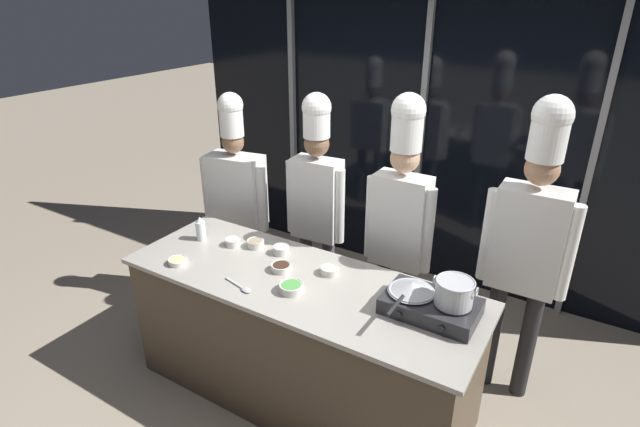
% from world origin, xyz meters
% --- Properties ---
extents(ground_plane, '(24.00, 24.00, 0.00)m').
position_xyz_m(ground_plane, '(0.00, 0.00, 0.00)').
color(ground_plane, gray).
extents(window_wall_back, '(4.83, 0.09, 2.70)m').
position_xyz_m(window_wall_back, '(0.00, 2.00, 1.35)').
color(window_wall_back, black).
rests_on(window_wall_back, ground_plane).
extents(demo_counter, '(2.29, 0.81, 0.92)m').
position_xyz_m(demo_counter, '(0.00, 0.00, 0.46)').
color(demo_counter, '#4C3D2D').
rests_on(demo_counter, ground_plane).
extents(portable_stove, '(0.51, 0.33, 0.10)m').
position_xyz_m(portable_stove, '(0.81, 0.09, 0.97)').
color(portable_stove, '#28282B').
rests_on(portable_stove, demo_counter).
extents(frying_pan, '(0.27, 0.46, 0.05)m').
position_xyz_m(frying_pan, '(0.69, 0.08, 1.05)').
color(frying_pan, '#ADAFB5').
rests_on(frying_pan, portable_stove).
extents(stock_pot, '(0.23, 0.21, 0.14)m').
position_xyz_m(stock_pot, '(0.93, 0.09, 1.10)').
color(stock_pot, '#B7BABF').
rests_on(stock_pot, portable_stove).
extents(squeeze_bottle_clear, '(0.07, 0.07, 0.18)m').
position_xyz_m(squeeze_bottle_clear, '(-0.89, 0.08, 1.01)').
color(squeeze_bottle_clear, white).
rests_on(squeeze_bottle_clear, demo_counter).
extents(prep_bowl_mushrooms, '(0.12, 0.12, 0.05)m').
position_xyz_m(prep_bowl_mushrooms, '(-0.49, 0.20, 0.95)').
color(prep_bowl_mushrooms, silver).
rests_on(prep_bowl_mushrooms, demo_counter).
extents(prep_bowl_garlic, '(0.11, 0.11, 0.05)m').
position_xyz_m(prep_bowl_garlic, '(-0.64, 0.13, 0.95)').
color(prep_bowl_garlic, silver).
rests_on(prep_bowl_garlic, demo_counter).
extents(prep_bowl_ginger, '(0.12, 0.12, 0.04)m').
position_xyz_m(prep_bowl_ginger, '(-0.78, -0.25, 0.95)').
color(prep_bowl_ginger, silver).
rests_on(prep_bowl_ginger, demo_counter).
extents(prep_bowl_scallions, '(0.15, 0.15, 0.05)m').
position_xyz_m(prep_bowl_scallions, '(0.04, -0.13, 0.95)').
color(prep_bowl_scallions, silver).
rests_on(prep_bowl_scallions, demo_counter).
extents(prep_bowl_rice, '(0.11, 0.11, 0.06)m').
position_xyz_m(prep_bowl_rice, '(-0.28, 0.21, 0.96)').
color(prep_bowl_rice, silver).
rests_on(prep_bowl_rice, demo_counter).
extents(prep_bowl_noodles, '(0.12, 0.12, 0.05)m').
position_xyz_m(prep_bowl_noodles, '(0.13, 0.16, 0.95)').
color(prep_bowl_noodles, silver).
rests_on(prep_bowl_noodles, demo_counter).
extents(prep_bowl_soy_glaze, '(0.13, 0.13, 0.04)m').
position_xyz_m(prep_bowl_soy_glaze, '(-0.16, 0.03, 0.95)').
color(prep_bowl_soy_glaze, silver).
rests_on(prep_bowl_soy_glaze, demo_counter).
extents(serving_spoon_slotted, '(0.24, 0.08, 0.02)m').
position_xyz_m(serving_spoon_slotted, '(-0.23, -0.26, 0.93)').
color(serving_spoon_slotted, '#B2B5BA').
rests_on(serving_spoon_slotted, demo_counter).
extents(chef_head, '(0.60, 0.31, 1.84)m').
position_xyz_m(chef_head, '(-1.09, 0.72, 1.03)').
color(chef_head, '#4C4C51').
rests_on(chef_head, ground_plane).
extents(chef_sous, '(0.49, 0.22, 1.90)m').
position_xyz_m(chef_sous, '(-0.37, 0.80, 1.14)').
color(chef_sous, '#4C4C51').
rests_on(chef_sous, ground_plane).
extents(chef_line, '(0.49, 0.22, 1.99)m').
position_xyz_m(chef_line, '(0.36, 0.71, 1.19)').
color(chef_line, '#232326').
rests_on(chef_line, ground_plane).
extents(chef_pastry, '(0.54, 0.22, 2.04)m').
position_xyz_m(chef_pastry, '(1.16, 0.80, 1.20)').
color(chef_pastry, '#232326').
rests_on(chef_pastry, ground_plane).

